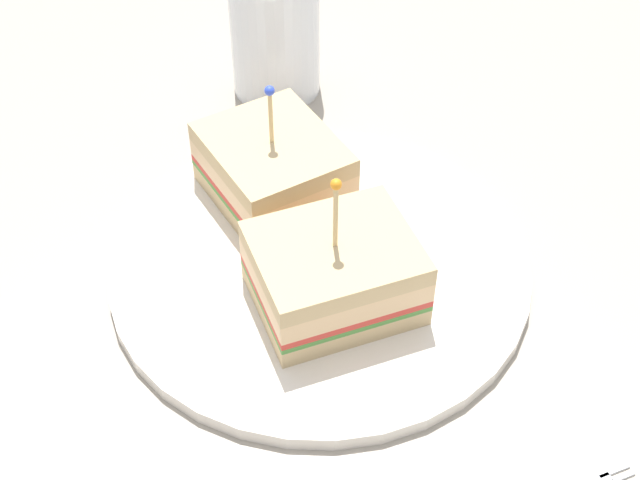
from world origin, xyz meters
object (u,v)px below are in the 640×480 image
at_px(plate, 320,266).
at_px(drink_glass, 275,38).
at_px(sandwich_half_back, 273,169).
at_px(sandwich_half_front, 332,274).

relative_size(plate, drink_glass, 2.73).
bearing_deg(sandwich_half_back, plate, -168.01).
xyz_separation_m(plate, sandwich_half_back, (0.07, 0.02, 0.03)).
height_order(plate, sandwich_half_front, sandwich_half_front).
relative_size(sandwich_half_front, sandwich_half_back, 0.92).
xyz_separation_m(sandwich_half_front, drink_glass, (0.26, -0.02, 0.01)).
relative_size(plate, sandwich_half_front, 2.64).
xyz_separation_m(sandwich_half_back, drink_glass, (0.15, -0.04, 0.01)).
distance_m(sandwich_half_front, sandwich_half_back, 0.11).
bearing_deg(drink_glass, sandwich_half_front, 175.22).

